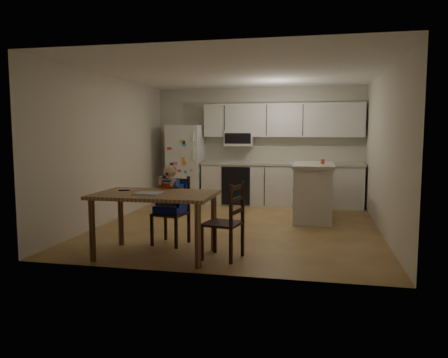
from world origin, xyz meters
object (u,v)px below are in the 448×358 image
object	(u,v)px
refrigerator	(186,164)
chair_booster	(172,196)
red_cup	(323,162)
dining_table	(155,201)
chair_side	(230,216)
kitchen_island	(313,191)

from	to	relation	value
refrigerator	chair_booster	xyz separation A→B (m)	(0.85, -3.45, -0.19)
refrigerator	red_cup	size ratio (longest dim) A/B	19.81
red_cup	chair_booster	xyz separation A→B (m)	(-2.06, -2.12, -0.37)
dining_table	chair_side	size ratio (longest dim) A/B	1.56
kitchen_island	dining_table	distance (m)	3.38
chair_booster	refrigerator	bearing A→B (deg)	114.03
dining_table	chair_side	bearing A→B (deg)	1.89
refrigerator	dining_table	size ratio (longest dim) A/B	1.14
kitchen_island	dining_table	size ratio (longest dim) A/B	0.91
chair_side	red_cup	bearing A→B (deg)	168.84
refrigerator	kitchen_island	distance (m)	3.06
red_cup	dining_table	size ratio (longest dim) A/B	0.06
chair_booster	chair_side	distance (m)	1.11
red_cup	dining_table	bearing A→B (deg)	-127.16
kitchen_island	chair_side	bearing A→B (deg)	-109.47
dining_table	chair_booster	world-z (taller)	chair_booster
kitchen_island	red_cup	world-z (taller)	red_cup
red_cup	chair_booster	distance (m)	2.98
chair_booster	red_cup	bearing A→B (deg)	55.98
red_cup	dining_table	world-z (taller)	red_cup
chair_side	chair_booster	bearing A→B (deg)	-110.51
refrigerator	chair_booster	bearing A→B (deg)	-76.22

